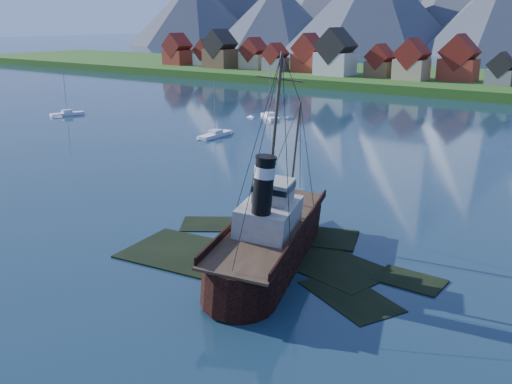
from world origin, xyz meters
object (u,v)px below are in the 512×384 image
Objects in this scene: tugboat_wreck at (276,234)px; sailboat_c at (270,117)px; sailboat_a at (215,135)px; sailboat_b at (67,114)px.

tugboat_wreck is 84.64m from sailboat_c.
sailboat_c is (-3.89, 25.08, 0.01)m from sailboat_a.
tugboat_wreck reaches higher than sailboat_b.
sailboat_a is at bearing 20.15° from sailboat_b.
tugboat_wreck is 62.96m from sailboat_a.
sailboat_b is at bearing 136.03° from tugboat_wreck.
tugboat_wreck is at bearing -47.45° from sailboat_a.
sailboat_b is 1.03× the size of sailboat_c.
tugboat_wreck reaches higher than sailboat_c.
sailboat_b reaches higher than sailboat_a.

